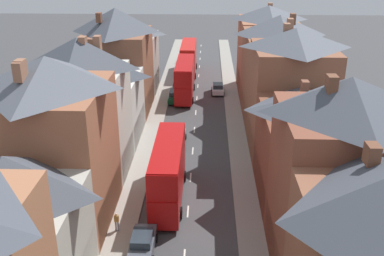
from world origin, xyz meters
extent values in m
cube|color=gray|center=(-5.10, 38.00, 0.07)|extent=(2.20, 104.00, 0.14)
cube|color=gray|center=(5.10, 38.00, 0.07)|extent=(2.20, 104.00, 0.14)
cube|color=silver|center=(0.00, 18.00, 0.01)|extent=(0.14, 1.80, 0.01)
cube|color=silver|center=(0.00, 24.00, 0.01)|extent=(0.14, 1.80, 0.01)
cube|color=silver|center=(0.00, 30.00, 0.01)|extent=(0.14, 1.80, 0.01)
cube|color=silver|center=(0.00, 36.00, 0.01)|extent=(0.14, 1.80, 0.01)
cube|color=silver|center=(0.00, 42.00, 0.01)|extent=(0.14, 1.80, 0.01)
cube|color=silver|center=(0.00, 48.00, 0.01)|extent=(0.14, 1.80, 0.01)
cube|color=silver|center=(0.00, 54.00, 0.01)|extent=(0.14, 1.80, 0.01)
cube|color=silver|center=(0.00, 60.00, 0.01)|extent=(0.14, 1.80, 0.01)
cube|color=silver|center=(0.00, 66.00, 0.01)|extent=(0.14, 1.80, 0.01)
cube|color=silver|center=(0.00, 72.00, 0.01)|extent=(0.14, 1.80, 0.01)
cube|color=silver|center=(0.00, 78.00, 0.01)|extent=(0.14, 1.80, 0.01)
cube|color=silver|center=(0.00, 84.00, 0.01)|extent=(0.14, 1.80, 0.01)
cube|color=#BCB7A8|center=(-10.20, 8.06, 3.63)|extent=(8.00, 7.37, 7.25)
pyramid|color=#474C56|center=(-10.20, 8.06, 8.61)|extent=(8.00, 7.37, 2.72)
cube|color=#A36042|center=(-10.20, 16.56, 5.70)|extent=(8.00, 9.62, 11.39)
cube|color=olive|center=(-6.26, 16.56, 1.60)|extent=(0.12, 8.85, 3.20)
pyramid|color=#565B66|center=(-10.20, 16.56, 12.58)|extent=(8.00, 9.62, 2.36)
cube|color=#99664C|center=(-11.13, 14.22, 13.24)|extent=(0.60, 0.90, 1.34)
cube|color=#99664C|center=(-11.14, 14.55, 13.27)|extent=(0.60, 0.90, 1.39)
cube|color=beige|center=(-10.20, 24.94, 5.28)|extent=(8.00, 7.14, 10.57)
cube|color=maroon|center=(-6.26, 24.94, 1.60)|extent=(0.12, 6.57, 3.20)
pyramid|color=#474C56|center=(-10.20, 24.94, 12.01)|extent=(8.00, 7.14, 2.87)
cube|color=#99664C|center=(-9.68, 25.02, 12.75)|extent=(0.60, 0.90, 1.49)
cube|color=#99664C|center=(-8.63, 26.07, 12.69)|extent=(0.60, 0.90, 1.36)
cube|color=silver|center=(-10.20, 33.01, 3.75)|extent=(8.00, 9.00, 7.50)
cube|color=maroon|center=(-6.26, 33.01, 1.60)|extent=(0.12, 8.28, 3.20)
pyramid|color=#383D47|center=(-10.20, 33.01, 8.57)|extent=(8.00, 9.00, 2.14)
cube|color=#99664C|center=(-9.11, 31.83, 9.13)|extent=(0.60, 0.90, 1.11)
cube|color=brown|center=(-10.20, 42.49, 5.35)|extent=(8.00, 9.97, 10.70)
cube|color=black|center=(-6.26, 42.49, 1.60)|extent=(0.12, 9.17, 3.20)
pyramid|color=#474C56|center=(-10.20, 42.49, 12.18)|extent=(8.00, 9.97, 2.96)
cube|color=brown|center=(-11.78, 40.46, 12.76)|extent=(0.60, 0.90, 1.15)
cube|color=#BCB7A8|center=(-10.20, 51.31, 4.32)|extent=(8.00, 7.67, 8.64)
cube|color=black|center=(-6.26, 51.31, 1.60)|extent=(0.12, 7.06, 3.20)
pyramid|color=#565B66|center=(-10.20, 51.31, 9.89)|extent=(8.00, 7.67, 2.48)
cube|color=brown|center=(-11.69, 50.42, 10.59)|extent=(0.60, 0.90, 1.40)
cube|color=brown|center=(-10.43, 53.53, 10.41)|extent=(0.60, 0.90, 1.04)
cube|color=brown|center=(9.44, 5.02, 11.91)|extent=(0.60, 0.90, 1.03)
cube|color=brown|center=(10.20, 11.57, 5.79)|extent=(8.00, 8.27, 11.58)
cube|color=navy|center=(6.26, 11.57, 1.60)|extent=(0.12, 7.61, 3.20)
pyramid|color=#474C56|center=(10.20, 11.57, 12.73)|extent=(8.00, 8.27, 2.30)
cube|color=brown|center=(8.90, 11.27, 13.37)|extent=(0.60, 0.90, 1.29)
cube|color=brown|center=(10.20, 20.77, 4.14)|extent=(8.00, 10.15, 8.27)
cube|color=black|center=(6.26, 20.77, 1.60)|extent=(0.12, 9.33, 3.20)
pyramid|color=#474C56|center=(10.20, 20.77, 9.09)|extent=(8.00, 10.15, 1.63)
cube|color=brown|center=(9.81, 22.31, 9.75)|extent=(0.60, 0.90, 1.31)
cube|color=brown|center=(11.19, 17.81, 9.67)|extent=(0.60, 0.90, 1.17)
cube|color=brown|center=(10.20, 30.24, 5.79)|extent=(8.00, 8.79, 11.57)
cube|color=olive|center=(6.26, 30.24, 1.60)|extent=(0.12, 8.08, 3.20)
pyramid|color=#565B66|center=(10.20, 30.24, 12.52)|extent=(8.00, 8.79, 1.89)
cube|color=#99664C|center=(9.45, 31.33, 13.12)|extent=(0.60, 0.90, 1.20)
cube|color=#99664C|center=(10.02, 32.86, 13.24)|extent=(0.60, 0.90, 1.45)
cube|color=brown|center=(10.20, 40.63, 5.40)|extent=(8.00, 11.99, 10.81)
cube|color=navy|center=(6.26, 40.63, 1.60)|extent=(0.12, 11.03, 3.20)
pyramid|color=#565B66|center=(10.20, 40.63, 11.99)|extent=(8.00, 11.99, 2.37)
cube|color=brown|center=(11.54, 39.89, 12.72)|extent=(0.60, 0.90, 1.45)
cube|color=#A36042|center=(10.20, 51.56, 5.47)|extent=(8.00, 9.87, 10.94)
cube|color=navy|center=(6.26, 51.56, 1.60)|extent=(0.12, 9.08, 3.20)
pyramid|color=#565B66|center=(10.20, 51.56, 11.92)|extent=(8.00, 9.87, 1.94)
cube|color=#99664C|center=(10.56, 53.32, 12.47)|extent=(0.60, 0.90, 1.10)
cube|color=#B70F0F|center=(-1.80, 48.58, 1.65)|extent=(2.44, 10.80, 2.50)
cube|color=#B70F0F|center=(-1.80, 48.58, 4.05)|extent=(2.44, 10.58, 2.30)
cube|color=#B70F0F|center=(-1.80, 48.58, 5.25)|extent=(2.39, 10.37, 0.10)
cube|color=#28333D|center=(-1.80, 53.93, 1.85)|extent=(2.20, 0.10, 1.20)
cube|color=#28333D|center=(-1.80, 53.93, 4.15)|extent=(2.20, 0.10, 1.10)
cube|color=#28333D|center=(-2.99, 48.58, 1.90)|extent=(0.06, 9.18, 0.90)
cube|color=#28333D|center=(-2.99, 48.58, 4.15)|extent=(0.06, 9.18, 0.90)
cube|color=yellow|center=(-1.80, 53.93, 4.95)|extent=(1.34, 0.08, 0.32)
cylinder|color=black|center=(-3.02, 51.93, 0.50)|extent=(0.30, 1.00, 1.00)
cylinder|color=black|center=(-0.58, 51.93, 0.50)|extent=(0.30, 1.00, 1.00)
cylinder|color=black|center=(-3.02, 45.61, 0.50)|extent=(0.30, 1.00, 1.00)
cylinder|color=black|center=(-0.58, 45.61, 0.50)|extent=(0.30, 1.00, 1.00)
cube|color=#B70F0F|center=(-1.80, 20.01, 1.65)|extent=(2.44, 10.80, 2.50)
cube|color=#B70F0F|center=(-1.80, 20.01, 4.05)|extent=(2.44, 10.58, 2.30)
cube|color=#B70F0F|center=(-1.80, 20.01, 5.25)|extent=(2.39, 10.37, 0.10)
cube|color=#28333D|center=(-1.80, 25.36, 1.85)|extent=(2.20, 0.10, 1.20)
cube|color=#28333D|center=(-1.80, 25.36, 4.15)|extent=(2.20, 0.10, 1.10)
cube|color=#28333D|center=(-2.99, 20.01, 1.90)|extent=(0.06, 9.18, 0.90)
cube|color=#28333D|center=(-2.99, 20.01, 4.15)|extent=(0.06, 9.18, 0.90)
cube|color=yellow|center=(-1.80, 25.36, 4.95)|extent=(1.34, 0.08, 0.32)
cylinder|color=black|center=(-3.02, 23.36, 0.50)|extent=(0.30, 1.00, 1.00)
cylinder|color=black|center=(-0.58, 23.36, 0.50)|extent=(0.30, 1.00, 1.00)
cylinder|color=black|center=(-3.02, 17.04, 0.50)|extent=(0.30, 1.00, 1.00)
cylinder|color=black|center=(-0.58, 17.04, 0.50)|extent=(0.30, 1.00, 1.00)
cube|color=red|center=(-1.80, 61.07, 1.65)|extent=(2.44, 10.80, 2.50)
cube|color=red|center=(-1.80, 61.07, 4.05)|extent=(2.44, 10.58, 2.30)
cube|color=red|center=(-1.80, 61.07, 5.25)|extent=(2.39, 10.37, 0.10)
cube|color=#28333D|center=(-1.80, 66.42, 1.85)|extent=(2.20, 0.10, 1.20)
cube|color=#28333D|center=(-1.80, 66.42, 4.15)|extent=(2.20, 0.10, 1.10)
cube|color=#28333D|center=(-2.99, 61.07, 1.90)|extent=(0.06, 9.18, 0.90)
cube|color=#28333D|center=(-2.99, 61.07, 4.15)|extent=(0.06, 9.18, 0.90)
cube|color=yellow|center=(-1.80, 66.42, 4.95)|extent=(1.34, 0.08, 0.32)
cylinder|color=black|center=(-3.02, 64.42, 0.50)|extent=(0.30, 1.00, 1.00)
cylinder|color=black|center=(-0.58, 64.42, 0.50)|extent=(0.30, 1.00, 1.00)
cylinder|color=black|center=(-3.02, 58.10, 0.50)|extent=(0.30, 1.00, 1.00)
cylinder|color=black|center=(-0.58, 58.10, 0.50)|extent=(0.30, 1.00, 1.00)
cube|color=silver|center=(3.10, 50.32, 0.65)|extent=(1.70, 3.84, 0.68)
cube|color=#28333D|center=(3.10, 50.13, 1.29)|extent=(1.46, 1.92, 0.60)
cylinder|color=black|center=(2.25, 51.51, 0.31)|extent=(0.20, 0.62, 0.62)
cylinder|color=black|center=(3.95, 51.51, 0.31)|extent=(0.20, 0.62, 0.62)
cylinder|color=black|center=(2.25, 49.13, 0.31)|extent=(0.20, 0.62, 0.62)
cylinder|color=black|center=(3.95, 49.13, 0.31)|extent=(0.20, 0.62, 0.62)
cube|color=#B7BABF|center=(-3.10, 69.19, 0.65)|extent=(1.70, 4.40, 0.68)
cube|color=#28333D|center=(-3.10, 68.97, 1.29)|extent=(1.46, 2.20, 0.60)
cylinder|color=black|center=(-3.95, 70.55, 0.31)|extent=(0.20, 0.62, 0.62)
cylinder|color=black|center=(-2.25, 70.55, 0.31)|extent=(0.20, 0.62, 0.62)
cylinder|color=black|center=(-3.95, 67.83, 0.31)|extent=(0.20, 0.62, 0.62)
cylinder|color=black|center=(-2.25, 67.83, 0.31)|extent=(0.20, 0.62, 0.62)
cube|color=#144728|center=(-3.10, 46.51, 0.69)|extent=(1.70, 4.52, 0.76)
cube|color=#28333D|center=(-3.10, 46.28, 1.37)|extent=(1.46, 2.26, 0.60)
cylinder|color=black|center=(-3.95, 47.91, 0.31)|extent=(0.20, 0.62, 0.62)
cylinder|color=black|center=(-2.25, 47.91, 0.31)|extent=(0.20, 0.62, 0.62)
cylinder|color=black|center=(-3.95, 45.11, 0.31)|extent=(0.20, 0.62, 0.62)
cylinder|color=black|center=(-2.25, 45.11, 0.31)|extent=(0.20, 0.62, 0.62)
cube|color=#4C515B|center=(-3.10, 12.51, 0.68)|extent=(1.70, 4.08, 0.75)
cube|color=#28333D|center=(-3.10, 12.30, 1.36)|extent=(1.46, 2.04, 0.60)
cylinder|color=black|center=(-3.95, 13.77, 0.31)|extent=(0.20, 0.62, 0.62)
cylinder|color=black|center=(-2.25, 13.77, 0.31)|extent=(0.20, 0.62, 0.62)
cube|color=gray|center=(-1.80, 31.77, 0.65)|extent=(1.70, 4.55, 0.69)
cube|color=#28333D|center=(-1.80, 31.54, 1.30)|extent=(1.46, 2.28, 0.60)
cylinder|color=black|center=(-2.65, 33.18, 0.31)|extent=(0.20, 0.62, 0.62)
cylinder|color=black|center=(-0.95, 33.18, 0.31)|extent=(0.20, 0.62, 0.62)
cylinder|color=black|center=(-2.65, 30.36, 0.31)|extent=(0.20, 0.62, 0.62)
cylinder|color=black|center=(-0.95, 30.36, 0.31)|extent=(0.20, 0.62, 0.62)
cylinder|color=gray|center=(-5.56, 14.89, 0.56)|extent=(0.14, 0.14, 0.84)
cylinder|color=gray|center=(-5.38, 14.89, 0.56)|extent=(0.14, 0.14, 0.84)
cube|color=#A87A38|center=(-5.47, 14.89, 1.25)|extent=(0.36, 0.22, 0.54)
sphere|color=beige|center=(-5.47, 14.89, 1.64)|extent=(0.22, 0.22, 0.22)
camera|label=1|loc=(1.52, -14.59, 21.32)|focal=42.00mm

